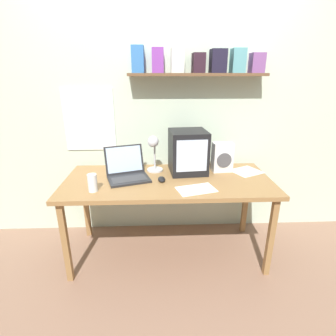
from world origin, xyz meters
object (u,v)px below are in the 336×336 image
(crt_monitor, at_px, (188,152))
(desk_lamp, at_px, (154,149))
(loose_paper_near_laptop, at_px, (246,171))
(juice_glass, at_px, (93,184))
(corner_desk, at_px, (168,185))
(space_heater, at_px, (222,157))
(open_notebook, at_px, (196,189))
(laptop, at_px, (127,170))
(computer_mouse, at_px, (162,179))

(crt_monitor, bearing_deg, desk_lamp, 175.31)
(crt_monitor, xyz_separation_m, loose_paper_near_laptop, (0.53, -0.02, -0.19))
(desk_lamp, height_order, juice_glass, desk_lamp)
(corner_desk, distance_m, juice_glass, 0.63)
(desk_lamp, bearing_deg, space_heater, 11.48)
(space_heater, bearing_deg, open_notebook, -131.80)
(corner_desk, bearing_deg, open_notebook, -46.55)
(crt_monitor, bearing_deg, laptop, -173.21)
(laptop, height_order, space_heater, space_heater)
(laptop, distance_m, space_heater, 0.85)
(laptop, height_order, desk_lamp, desk_lamp)
(laptop, xyz_separation_m, loose_paper_near_laptop, (1.07, 0.09, -0.06))
(desk_lamp, distance_m, loose_paper_near_laptop, 0.86)
(open_notebook, bearing_deg, computer_mouse, 145.35)
(laptop, xyz_separation_m, desk_lamp, (0.23, 0.11, 0.15))
(desk_lamp, bearing_deg, juice_glass, -129.24)
(desk_lamp, bearing_deg, computer_mouse, -61.73)
(desk_lamp, distance_m, juice_glass, 0.61)
(corner_desk, height_order, desk_lamp, desk_lamp)
(space_heater, relative_size, computer_mouse, 2.39)
(desk_lamp, bearing_deg, crt_monitor, 11.37)
(computer_mouse, relative_size, loose_paper_near_laptop, 0.35)
(corner_desk, relative_size, loose_paper_near_laptop, 5.53)
(laptop, bearing_deg, computer_mouse, -35.86)
(loose_paper_near_laptop, bearing_deg, space_heater, 173.05)
(space_heater, xyz_separation_m, loose_paper_near_laptop, (0.22, -0.03, -0.13))
(crt_monitor, bearing_deg, computer_mouse, -143.93)
(desk_lamp, xyz_separation_m, open_notebook, (0.33, -0.39, -0.21))
(crt_monitor, bearing_deg, open_notebook, -91.65)
(space_heater, bearing_deg, corner_desk, -166.30)
(laptop, xyz_separation_m, space_heater, (0.84, 0.12, 0.07))
(laptop, distance_m, computer_mouse, 0.31)
(computer_mouse, distance_m, open_notebook, 0.32)
(space_heater, xyz_separation_m, open_notebook, (-0.29, -0.39, -0.13))
(space_heater, distance_m, open_notebook, 0.50)
(computer_mouse, bearing_deg, laptop, 161.77)
(juice_glass, bearing_deg, computer_mouse, 18.44)
(juice_glass, bearing_deg, laptop, 49.95)
(laptop, bearing_deg, open_notebook, -44.20)
(laptop, bearing_deg, loose_paper_near_laptop, -12.90)
(juice_glass, bearing_deg, desk_lamp, 39.78)
(corner_desk, height_order, loose_paper_near_laptop, loose_paper_near_laptop)
(loose_paper_near_laptop, bearing_deg, desk_lamp, 178.51)
(juice_glass, bearing_deg, crt_monitor, 26.71)
(desk_lamp, distance_m, computer_mouse, 0.29)
(juice_glass, xyz_separation_m, computer_mouse, (0.52, 0.17, -0.05))
(crt_monitor, distance_m, desk_lamp, 0.30)
(space_heater, height_order, open_notebook, space_heater)
(laptop, relative_size, space_heater, 1.57)
(crt_monitor, height_order, open_notebook, crt_monitor)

